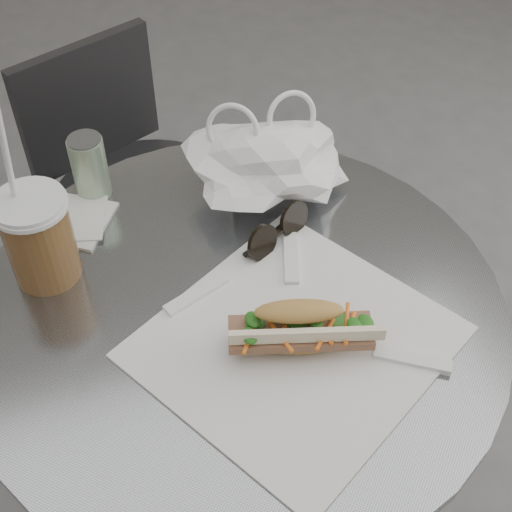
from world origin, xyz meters
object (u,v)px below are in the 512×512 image
object	(u,v)px
chair_far	(143,234)
sunglasses	(277,232)
iced_coffee	(39,237)
drink_can	(90,166)
banh_mi	(300,328)
cafe_table	(241,407)

from	to	relation	value
chair_far	sunglasses	size ratio (longest dim) A/B	6.23
iced_coffee	drink_can	bearing A→B (deg)	57.73
sunglasses	drink_can	xyz separation A→B (m)	(-0.24, 0.21, 0.03)
iced_coffee	sunglasses	bearing A→B (deg)	-9.47
drink_can	chair_far	bearing A→B (deg)	70.10
banh_mi	sunglasses	distance (m)	0.20
cafe_table	sunglasses	distance (m)	0.33
cafe_table	banh_mi	world-z (taller)	banh_mi
chair_far	iced_coffee	bearing A→B (deg)	44.70
cafe_table	iced_coffee	xyz separation A→B (m)	(-0.24, 0.15, 0.35)
iced_coffee	drink_can	size ratio (longest dim) A/B	2.82
banh_mi	drink_can	xyz separation A→B (m)	(-0.20, 0.40, 0.01)
chair_far	iced_coffee	world-z (taller)	iced_coffee
chair_far	cafe_table	bearing A→B (deg)	73.21
chair_far	drink_can	world-z (taller)	drink_can
banh_mi	sunglasses	xyz separation A→B (m)	(0.04, 0.19, -0.02)
drink_can	sunglasses	bearing A→B (deg)	-41.38
banh_mi	cafe_table	bearing A→B (deg)	134.98
chair_far	banh_mi	distance (m)	0.82
cafe_table	drink_can	xyz separation A→B (m)	(-0.14, 0.30, 0.33)
cafe_table	chair_far	xyz separation A→B (m)	(-0.04, 0.59, -0.12)
chair_far	drink_can	size ratio (longest dim) A/B	7.12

